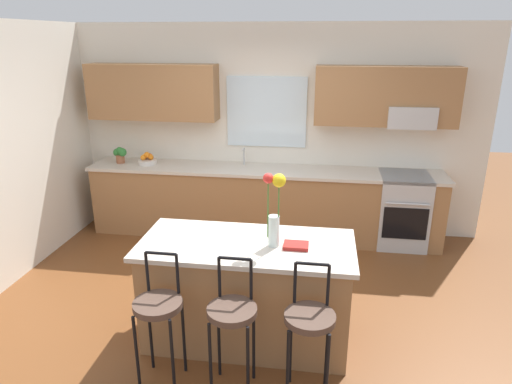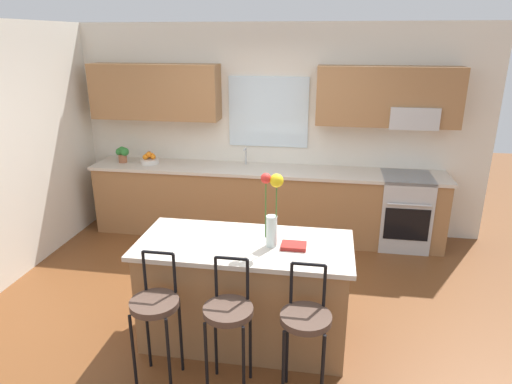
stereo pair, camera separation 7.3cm
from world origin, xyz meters
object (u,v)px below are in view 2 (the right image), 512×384
(kitchen_island, at_px, (245,291))
(cookbook, at_px, (294,246))
(fruit_bowl_oranges, at_px, (150,159))
(bar_stool_far, at_px, (306,324))
(oven_range, at_px, (404,211))
(bar_stool_middle, at_px, (228,316))
(bar_stool_near, at_px, (155,309))
(potted_plant_small, at_px, (122,153))
(flower_vase, at_px, (272,208))

(kitchen_island, relative_size, cookbook, 8.87)
(cookbook, bearing_deg, fruit_bowl_oranges, 133.50)
(bar_stool_far, xyz_separation_m, cookbook, (-0.14, 0.60, 0.30))
(oven_range, height_order, bar_stool_far, bar_stool_far)
(bar_stool_middle, bearing_deg, bar_stool_near, 180.00)
(cookbook, distance_m, fruit_bowl_oranges, 3.07)
(bar_stool_far, bearing_deg, potted_plant_small, 133.02)
(bar_stool_near, xyz_separation_m, bar_stool_middle, (0.55, 0.00, 0.00))
(kitchen_island, bearing_deg, bar_stool_far, -48.48)
(oven_range, relative_size, bar_stool_middle, 0.88)
(kitchen_island, relative_size, bar_stool_middle, 1.70)
(bar_stool_middle, bearing_deg, cookbook, 55.55)
(bar_stool_middle, relative_size, cookbook, 5.21)
(bar_stool_middle, distance_m, potted_plant_small, 3.53)
(oven_range, height_order, bar_stool_middle, bar_stool_middle)
(flower_vase, bearing_deg, oven_range, 57.88)
(flower_vase, height_order, fruit_bowl_oranges, flower_vase)
(fruit_bowl_oranges, bearing_deg, bar_stool_far, -51.38)
(flower_vase, bearing_deg, cookbook, 0.37)
(flower_vase, bearing_deg, bar_stool_far, -61.80)
(cookbook, bearing_deg, flower_vase, -179.63)
(bar_stool_near, bearing_deg, bar_stool_far, 0.00)
(cookbook, xyz_separation_m, fruit_bowl_oranges, (-2.12, 2.23, 0.04))
(bar_stool_near, relative_size, bar_stool_far, 1.00)
(fruit_bowl_oranges, bearing_deg, flower_vase, -49.01)
(kitchen_island, bearing_deg, bar_stool_near, -131.52)
(cookbook, height_order, fruit_bowl_oranges, fruit_bowl_oranges)
(fruit_bowl_oranges, height_order, potted_plant_small, potted_plant_small)
(oven_range, height_order, potted_plant_small, potted_plant_small)
(oven_range, xyz_separation_m, flower_vase, (-1.38, -2.20, 0.79))
(potted_plant_small, bearing_deg, flower_vase, -43.90)
(bar_stool_far, xyz_separation_m, flower_vase, (-0.32, 0.59, 0.61))
(flower_vase, distance_m, fruit_bowl_oranges, 2.97)
(bar_stool_middle, xyz_separation_m, fruit_bowl_oranges, (-1.71, 2.82, 0.34))
(bar_stool_middle, height_order, fruit_bowl_oranges, fruit_bowl_oranges)
(bar_stool_near, height_order, cookbook, bar_stool_near)
(bar_stool_far, distance_m, potted_plant_small, 3.88)
(bar_stool_middle, xyz_separation_m, flower_vase, (0.23, 0.59, 0.61))
(potted_plant_small, bearing_deg, oven_range, -0.37)
(bar_stool_middle, bearing_deg, potted_plant_small, 126.44)
(bar_stool_near, distance_m, flower_vase, 1.16)
(oven_range, height_order, flower_vase, flower_vase)
(bar_stool_far, distance_m, cookbook, 0.68)
(bar_stool_far, relative_size, potted_plant_small, 4.81)
(cookbook, bearing_deg, kitchen_island, 176.41)
(oven_range, height_order, kitchen_island, same)
(fruit_bowl_oranges, bearing_deg, bar_stool_middle, -58.86)
(oven_range, relative_size, kitchen_island, 0.52)
(oven_range, bearing_deg, flower_vase, -122.12)
(kitchen_island, height_order, cookbook, cookbook)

